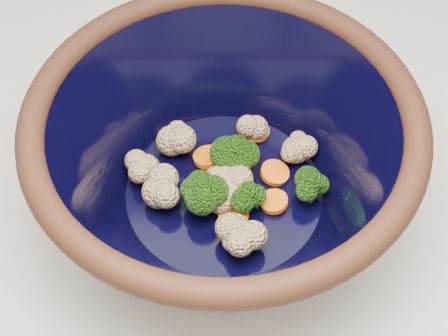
# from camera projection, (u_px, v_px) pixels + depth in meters

# --- Properties ---
(mixing_bowl) EXTENTS (0.43, 0.43, 0.16)m
(mixing_bowl) POSITION_uv_depth(u_px,v_px,m) (224.00, 158.00, 0.60)
(mixing_bowl) COLOR black
(mixing_bowl) RESTS_ON counter
(vegetable_pile) EXTENTS (0.20, 0.17, 0.05)m
(vegetable_pile) POSITION_uv_depth(u_px,v_px,m) (227.00, 176.00, 0.63)
(vegetable_pile) COLOR #608442
(vegetable_pile) RESTS_ON mixing_bowl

